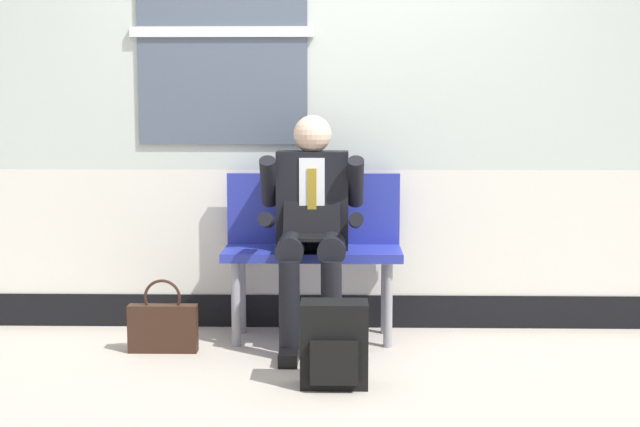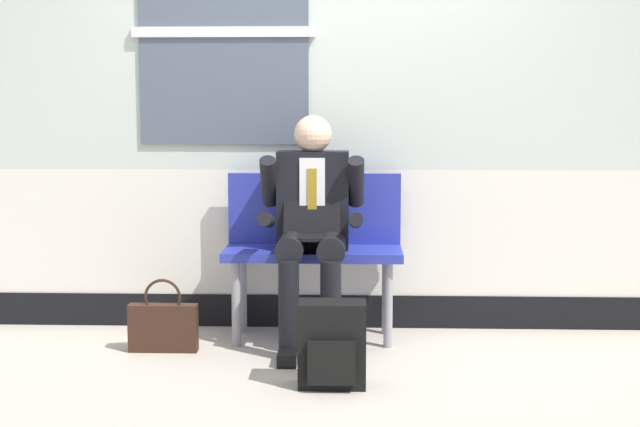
{
  "view_description": "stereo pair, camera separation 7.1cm",
  "coord_description": "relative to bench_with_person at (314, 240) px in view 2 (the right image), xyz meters",
  "views": [
    {
      "loc": [
        0.06,
        -4.65,
        1.35
      ],
      "look_at": [
        -0.05,
        0.24,
        0.75
      ],
      "focal_mm": 51.34,
      "sensor_mm": 36.0,
      "label": 1
    },
    {
      "loc": [
        0.13,
        -4.65,
        1.35
      ],
      "look_at": [
        -0.05,
        0.24,
        0.75
      ],
      "focal_mm": 51.34,
      "sensor_mm": 36.0,
      "label": 2
    }
  ],
  "objects": [
    {
      "name": "station_wall",
      "position": [
        0.08,
        0.28,
        0.92
      ],
      "size": [
        5.3,
        0.17,
        2.99
      ],
      "color": "beige",
      "rests_on": "ground"
    },
    {
      "name": "handbag",
      "position": [
        -0.8,
        -0.35,
        -0.42
      ],
      "size": [
        0.37,
        0.08,
        0.4
      ],
      "color": "#331E14",
      "rests_on": "ground"
    },
    {
      "name": "person_seated",
      "position": [
        0.0,
        -0.2,
        0.13
      ],
      "size": [
        0.57,
        0.7,
        1.28
      ],
      "color": "black",
      "rests_on": "ground"
    },
    {
      "name": "ground_plane",
      "position": [
        0.09,
        -0.51,
        -0.56
      ],
      "size": [
        18.0,
        18.0,
        0.0
      ],
      "primitive_type": "plane",
      "color": "#B2A899"
    },
    {
      "name": "backpack",
      "position": [
        0.13,
        -0.93,
        -0.36
      ],
      "size": [
        0.32,
        0.22,
        0.41
      ],
      "color": "black",
      "rests_on": "ground"
    },
    {
      "name": "bench_with_person",
      "position": [
        0.0,
        0.0,
        0.0
      ],
      "size": [
        1.0,
        0.42,
        0.94
      ],
      "color": "#28339E",
      "rests_on": "ground"
    }
  ]
}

